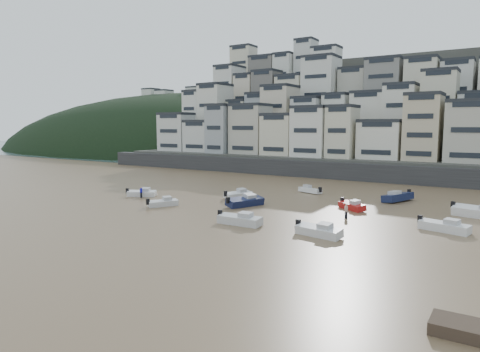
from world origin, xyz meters
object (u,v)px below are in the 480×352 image
Objects in this scene: boat_i at (398,196)px; boat_j at (163,202)px; boat_a at (240,218)px; boat_g at (480,211)px; boat_b at (319,229)px; person_blue at (141,192)px; boat_f at (238,194)px; person_pink at (346,211)px; boat_e at (352,205)px; boat_k at (142,192)px; boat_c at (245,200)px; boat_h at (310,189)px; boat_d at (444,224)px.

boat_j is at bearing -31.17° from boat_i.
boat_g reaches higher than boat_a.
boat_b is at bearing -70.51° from boat_j.
person_blue is at bearing 161.98° from boat_a.
person_pink is at bearing -85.76° from boat_f.
boat_e is 32.14m from boat_k.
boat_i reaches higher than boat_b.
person_pink reaches higher than boat_i.
boat_c is at bearing -22.80° from boat_k.
boat_c is 1.21× the size of boat_f.
person_pink is (14.38, -0.12, 0.04)m from boat_c.
boat_c is (-14.83, 9.82, 0.11)m from boat_b.
boat_c is at bearing -27.97° from boat_i.
boat_a is 9.46m from boat_b.
boat_k is (-8.44, 4.30, 0.05)m from boat_j.
boat_i is (14.03, -0.41, 0.23)m from boat_h.
boat_b is 24.69m from boat_j.
boat_e is 0.95× the size of boat_f.
boat_b reaches higher than boat_e.
boat_k is (-34.98, -17.15, -0.19)m from boat_i.
boat_g is at bearing 33.44° from person_pink.
boat_h is at bearing 125.79° from person_pink.
boat_k is at bearing 91.13° from boat_j.
boat_b is at bearing -87.36° from person_pink.
boat_j is at bearing 165.48° from boat_a.
boat_a is 23.60m from person_blue.
boat_h is 19.58m from person_pink.
boat_j is 24.70m from person_pink.
boat_g is (13.08, 18.63, 0.17)m from boat_b.
boat_d is 35.21m from boat_j.
boat_c is (-5.36, 9.77, 0.06)m from boat_a.
boat_i is (-10.95, 6.54, -0.04)m from boat_g.
boat_a reaches higher than boat_f.
boat_b is 0.87× the size of boat_c.
boat_c is at bearing -148.55° from boat_g.
boat_k is (-13.61, -6.91, -0.02)m from boat_f.
boat_j is at bearing 80.16° from boat_h.
person_pink is at bearing 4.79° from person_blue.
boat_b is 9.71m from person_pink.
boat_h is at bearing 11.45° from boat_k.
boat_b reaches higher than boat_j.
boat_e is 17.69m from boat_f.
boat_b is 13.76m from boat_d.
boat_i is at bearing 163.09° from boat_g.
person_pink is at bearing -47.84° from boat_j.
boat_e reaches higher than boat_j.
boat_e is 1.06× the size of boat_j.
boat_h is (7.34, 10.65, -0.06)m from boat_f.
boat_g is at bearing -15.51° from boat_k.
boat_a is 15.39m from boat_j.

